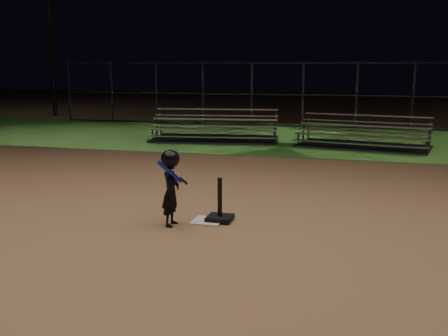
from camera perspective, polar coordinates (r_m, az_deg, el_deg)
ground at (r=8.11m, az=-1.79°, el=-5.82°), size 80.00×80.00×0.00m
grass_strip at (r=17.74m, az=7.36°, el=3.32°), size 60.00×8.00×0.01m
home_plate at (r=8.10m, az=-1.79°, el=-5.74°), size 0.45×0.45×0.02m
batting_tee at (r=8.09m, az=-0.45°, el=-4.84°), size 0.38×0.38×0.66m
child_batter at (r=7.81m, az=-5.78°, el=-1.90°), size 0.39×0.62×1.15m
bleacher_left at (r=16.85m, az=-1.00°, el=3.68°), size 4.18×2.42×0.97m
bleacher_right at (r=15.93m, az=14.73°, el=2.85°), size 4.01×2.48×0.92m
backstop_fence at (r=20.59m, az=8.52°, el=7.82°), size 20.08×0.08×2.50m
light_pole_left at (r=26.64m, az=-18.45°, el=16.05°), size 0.90×0.53×8.30m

